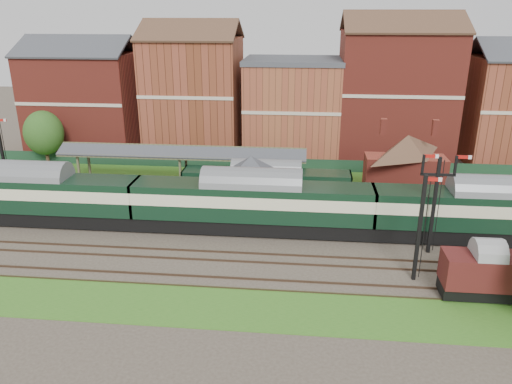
# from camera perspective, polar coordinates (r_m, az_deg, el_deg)

# --- Properties ---
(ground) EXTENTS (160.00, 160.00, 0.00)m
(ground) POSITION_cam_1_polar(r_m,az_deg,el_deg) (43.99, 2.90, -4.68)
(ground) COLOR #473D33
(ground) RESTS_ON ground
(grass_back) EXTENTS (90.00, 4.50, 0.06)m
(grass_back) POSITION_cam_1_polar(r_m,az_deg,el_deg) (58.86, 3.72, 1.91)
(grass_back) COLOR #2D6619
(grass_back) RESTS_ON ground
(grass_front) EXTENTS (90.00, 5.00, 0.06)m
(grass_front) POSITION_cam_1_polar(r_m,az_deg,el_deg) (33.49, 1.78, -13.30)
(grass_front) COLOR #2D6619
(grass_front) RESTS_ON ground
(fence) EXTENTS (90.00, 0.12, 1.50)m
(fence) POSITION_cam_1_polar(r_m,az_deg,el_deg) (60.55, 3.81, 3.15)
(fence) COLOR #193823
(fence) RESTS_ON ground
(platform) EXTENTS (55.00, 3.40, 1.00)m
(platform) POSITION_cam_1_polar(r_m,az_deg,el_deg) (53.21, -1.92, 0.45)
(platform) COLOR #2D2D2D
(platform) RESTS_ON ground
(signal_box) EXTENTS (5.40, 5.40, 6.00)m
(signal_box) POSITION_cam_1_polar(r_m,az_deg,el_deg) (46.00, -0.55, 0.79)
(signal_box) COLOR #596749
(signal_box) RESTS_ON ground
(brick_hut) EXTENTS (3.20, 2.64, 2.94)m
(brick_hut) POSITION_cam_1_polar(r_m,az_deg,el_deg) (46.57, 9.29, -1.87)
(brick_hut) COLOR brown
(brick_hut) RESTS_ON ground
(station_building) EXTENTS (8.10, 8.10, 5.90)m
(station_building) POSITION_cam_1_polar(r_m,az_deg,el_deg) (52.69, 16.72, 3.34)
(station_building) COLOR maroon
(station_building) RESTS_ON platform
(canopy) EXTENTS (26.00, 3.89, 4.08)m
(canopy) POSITION_cam_1_polar(r_m,az_deg,el_deg) (53.08, -8.43, 4.82)
(canopy) COLOR brown
(canopy) RESTS_ON platform
(semaphore_bracket) EXTENTS (3.60, 0.25, 8.18)m
(semaphore_bracket) POSITION_cam_1_polar(r_m,az_deg,el_deg) (41.15, 19.81, -0.73)
(semaphore_bracket) COLOR black
(semaphore_bracket) RESTS_ON ground
(semaphore_platform_end) EXTENTS (1.23, 0.25, 8.00)m
(semaphore_platform_end) POSITION_cam_1_polar(r_m,az_deg,el_deg) (59.20, -27.00, 3.98)
(semaphore_platform_end) COLOR black
(semaphore_platform_end) RESTS_ON ground
(semaphore_siding) EXTENTS (1.23, 0.25, 8.00)m
(semaphore_siding) POSITION_cam_1_polar(r_m,az_deg,el_deg) (36.79, 18.24, -3.83)
(semaphore_siding) COLOR black
(semaphore_siding) RESTS_ON ground
(town_backdrop) EXTENTS (69.00, 10.00, 16.00)m
(town_backdrop) POSITION_cam_1_polar(r_m,az_deg,el_deg) (65.89, 4.02, 10.15)
(town_backdrop) COLOR maroon
(town_backdrop) RESTS_ON ground
(dmu_train) EXTENTS (61.93, 3.25, 4.76)m
(dmu_train) POSITION_cam_1_polar(r_m,az_deg,el_deg) (43.08, -0.47, -1.21)
(dmu_train) COLOR black
(dmu_train) RESTS_ON ground
(platform_railcar) EXTENTS (16.53, 2.61, 3.81)m
(platform_railcar) POSITION_cam_1_polar(r_m,az_deg,el_deg) (49.26, 1.18, 0.95)
(platform_railcar) COLOR black
(platform_railcar) RESTS_ON ground
(goods_van_a) EXTENTS (5.49, 2.38, 3.33)m
(goods_van_a) POSITION_cam_1_polar(r_m,az_deg,el_deg) (37.14, 24.65, -8.35)
(goods_van_a) COLOR black
(goods_van_a) RESTS_ON ground
(tree_back) EXTENTS (4.73, 4.73, 6.91)m
(tree_back) POSITION_cam_1_polar(r_m,az_deg,el_deg) (66.74, -23.09, 6.23)
(tree_back) COLOR #382619
(tree_back) RESTS_ON ground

